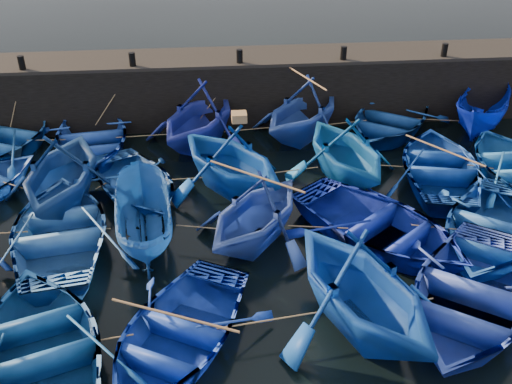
{
  "coord_description": "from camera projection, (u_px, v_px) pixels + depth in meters",
  "views": [
    {
      "loc": [
        -1.43,
        -11.43,
        9.5
      ],
      "look_at": [
        0.0,
        3.2,
        0.7
      ],
      "focal_mm": 40.0,
      "sensor_mm": 36.0,
      "label": 1
    }
  ],
  "objects": [
    {
      "name": "ground",
      "position": [
        268.0,
        278.0,
        14.76
      ],
      "size": [
        120.0,
        120.0,
        0.0
      ],
      "primitive_type": "plane",
      "color": "black",
      "rests_on": "ground"
    },
    {
      "name": "quay_wall",
      "position": [
        239.0,
        88.0,
        23.09
      ],
      "size": [
        26.0,
        2.5,
        2.5
      ],
      "primitive_type": "cube",
      "color": "black",
      "rests_on": "ground"
    },
    {
      "name": "quay_top",
      "position": [
        238.0,
        57.0,
        22.42
      ],
      "size": [
        26.0,
        2.5,
        0.12
      ],
      "primitive_type": "cube",
      "color": "black",
      "rests_on": "quay_wall"
    },
    {
      "name": "bollard_0",
      "position": [
        21.0,
        63.0,
        20.82
      ],
      "size": [
        0.24,
        0.24,
        0.5
      ],
      "primitive_type": "cylinder",
      "color": "black",
      "rests_on": "quay_top"
    },
    {
      "name": "bollard_1",
      "position": [
        132.0,
        59.0,
        21.15
      ],
      "size": [
        0.24,
        0.24,
        0.5
      ],
      "primitive_type": "cylinder",
      "color": "black",
      "rests_on": "quay_top"
    },
    {
      "name": "bollard_2",
      "position": [
        240.0,
        56.0,
        21.49
      ],
      "size": [
        0.24,
        0.24,
        0.5
      ],
      "primitive_type": "cylinder",
      "color": "black",
      "rests_on": "quay_top"
    },
    {
      "name": "bollard_3",
      "position": [
        344.0,
        53.0,
        21.82
      ],
      "size": [
        0.24,
        0.24,
        0.5
      ],
      "primitive_type": "cylinder",
      "color": "black",
      "rests_on": "quay_top"
    },
    {
      "name": "bollard_4",
      "position": [
        445.0,
        50.0,
        22.15
      ],
      "size": [
        0.24,
        0.24,
        0.5
      ],
      "primitive_type": "cylinder",
      "color": "black",
      "rests_on": "quay_top"
    },
    {
      "name": "boat_0",
      "position": [
        1.0,
        141.0,
        20.46
      ],
      "size": [
        5.83,
        6.59,
        1.13
      ],
      "primitive_type": "imported",
      "rotation": [
        0.0,
        0.0,
        2.71
      ],
      "color": "#185099",
      "rests_on": "ground"
    },
    {
      "name": "boat_1",
      "position": [
        91.0,
        138.0,
        20.66
      ],
      "size": [
        4.67,
        5.97,
        1.13
      ],
      "primitive_type": "imported",
      "rotation": [
        0.0,
        0.0,
        0.15
      ],
      "color": "#1A40A7",
      "rests_on": "ground"
    },
    {
      "name": "boat_2",
      "position": [
        199.0,
        115.0,
        20.73
      ],
      "size": [
        5.86,
        6.14,
        2.52
      ],
      "primitive_type": "imported",
      "rotation": [
        0.0,
        0.0,
        -0.48
      ],
      "color": "#1F2D99",
      "rests_on": "ground"
    },
    {
      "name": "boat_3",
      "position": [
        303.0,
        109.0,
        21.3
      ],
      "size": [
        6.07,
        6.14,
        2.45
      ],
      "primitive_type": "imported",
      "rotation": [
        0.0,
        0.0,
        -0.71
      ],
      "color": "#2A4DB8",
      "rests_on": "ground"
    },
    {
      "name": "boat_4",
      "position": [
        389.0,
        119.0,
        22.14
      ],
      "size": [
        6.4,
        6.75,
        1.14
      ],
      "primitive_type": "imported",
      "rotation": [
        0.0,
        0.0,
        -0.63
      ],
      "color": "navy",
      "rests_on": "ground"
    },
    {
      "name": "boat_5",
      "position": [
        483.0,
        111.0,
        21.92
      ],
      "size": [
        4.12,
        4.87,
        1.82
      ],
      "primitive_type": "imported",
      "rotation": [
        0.0,
        0.0,
        -0.6
      ],
      "color": "#05199E",
      "rests_on": "ground"
    },
    {
      "name": "boat_7",
      "position": [
        62.0,
        170.0,
        17.13
      ],
      "size": [
        4.56,
        5.15,
        2.52
      ],
      "primitive_type": "imported",
      "rotation": [
        0.0,
        0.0,
        3.05
      ],
      "color": "navy",
      "rests_on": "ground"
    },
    {
      "name": "boat_8",
      "position": [
        135.0,
        184.0,
        18.02
      ],
      "size": [
        4.93,
        5.55,
        0.95
      ],
      "primitive_type": "imported",
      "rotation": [
        0.0,
        0.0,
        0.44
      ],
      "color": "#1E53A5",
      "rests_on": "ground"
    },
    {
      "name": "boat_9",
      "position": [
        230.0,
        157.0,
        17.93
      ],
      "size": [
        6.0,
        6.15,
        2.46
      ],
      "primitive_type": "imported",
      "rotation": [
        0.0,
        0.0,
        3.77
      ],
      "color": "#09419A",
      "rests_on": "ground"
    },
    {
      "name": "boat_10",
      "position": [
        346.0,
        149.0,
        18.54
      ],
      "size": [
        4.86,
        5.32,
        2.39
      ],
      "primitive_type": "imported",
      "rotation": [
        0.0,
        0.0,
        3.38
      ],
      "color": "#0B5191",
      "rests_on": "ground"
    },
    {
      "name": "boat_11",
      "position": [
        441.0,
        166.0,
        18.86
      ],
      "size": [
        4.98,
        6.1,
        1.11
      ],
      "primitive_type": "imported",
      "rotation": [
        0.0,
        0.0,
        2.91
      ],
      "color": "navy",
      "rests_on": "ground"
    },
    {
      "name": "boat_14",
      "position": [
        61.0,
        229.0,
        15.68
      ],
      "size": [
        4.72,
        6.02,
        1.14
      ],
      "primitive_type": "imported",
      "rotation": [
        0.0,
        0.0,
        3.29
      ],
      "color": "blue",
      "rests_on": "ground"
    },
    {
      "name": "boat_15",
      "position": [
        143.0,
        219.0,
        15.67
      ],
      "size": [
        2.02,
        4.33,
        1.62
      ],
      "primitive_type": "imported",
      "rotation": [
        0.0,
        0.0,
        3.25
      ],
      "color": "#1A4F90",
      "rests_on": "ground"
    },
    {
      "name": "boat_16",
      "position": [
        256.0,
        211.0,
        15.51
      ],
      "size": [
        5.29,
        5.39,
        2.15
      ],
      "primitive_type": "imported",
      "rotation": [
        0.0,
        0.0,
        -0.66
      ],
      "color": "#2A479B",
      "rests_on": "ground"
    },
    {
      "name": "boat_17",
      "position": [
        380.0,
        226.0,
        15.81
      ],
      "size": [
        6.49,
        6.74,
        1.14
      ],
      "primitive_type": "imported",
      "rotation": [
        0.0,
        0.0,
        0.67
      ],
      "color": "navy",
      "rests_on": "ground"
    },
    {
      "name": "boat_18",
      "position": [
        491.0,
        228.0,
        15.76
      ],
      "size": [
        6.2,
        6.52,
        1.1
      ],
      "primitive_type": "imported",
      "rotation": [
        0.0,
        0.0,
        -0.63
      ],
      "color": "#154897",
      "rests_on": "ground"
    },
    {
      "name": "boat_21",
      "position": [
        42.0,
        346.0,
        12.01
      ],
      "size": [
        5.31,
        6.26,
        1.1
      ],
      "primitive_type": "imported",
      "rotation": [
        0.0,
        0.0,
        3.47
      ],
      "color": "navy",
      "rests_on": "ground"
    },
    {
      "name": "boat_22",
      "position": [
        176.0,
        333.0,
        12.39
      ],
      "size": [
        5.28,
        5.85,
        1.0
      ],
      "primitive_type": "imported",
      "rotation": [
        0.0,
        0.0,
        -0.49
      ],
      "color": "#1334B2",
      "rests_on": "ground"
    },
    {
      "name": "boat_23",
      "position": [
        361.0,
        285.0,
        12.59
      ],
      "size": [
        5.64,
        6.01,
        2.53
      ],
      "primitive_type": "imported",
      "rotation": [
        0.0,
        0.0,
        0.38
      ],
      "color": "#0C40A3",
      "rests_on": "ground"
    },
    {
      "name": "boat_24",
      "position": [
        471.0,
        294.0,
        13.34
      ],
      "size": [
        6.62,
        7.01,
        1.18
      ],
      "primitive_type": "imported",
      "rotation": [
        0.0,
        0.0,
        -0.62
      ],
      "color": "#263FAC",
      "rests_on": "ground"
    },
    {
      "name": "wooden_crate",
      "position": [
        239.0,
        117.0,
        17.26
      ],
      "size": [
        0.46,
        0.46,
        0.26
      ],
      "primitive_type": "cube",
      "color": "olive",
      "rests_on": "boat_9"
    },
    {
      "name": "mooring_ropes",
      "position": [
        265.0,
        158.0,
        18.66
      ],
      "size": [
        18.05,
        12.05,
        2.1
      ],
      "color": "tan",
      "rests_on": "ground"
    },
    {
      "name": "loose_oars",
      "position": [
        309.0,
        163.0,
        16.57
      ],
      "size": [
        10.84,
        12.51,
        1.51
      ],
      "color": "#99724C",
      "rests_on": "ground"
    }
  ]
}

